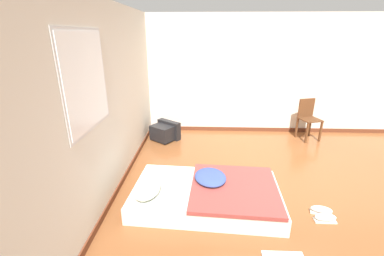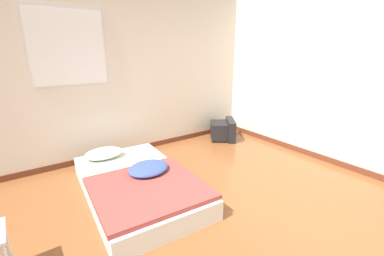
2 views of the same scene
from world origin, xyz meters
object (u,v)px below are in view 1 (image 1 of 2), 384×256
object	(u,v)px
sneaker_pair	(323,214)
crt_tv	(165,131)
mattress_bed	(207,193)
wooden_chair	(308,116)

from	to	relation	value
sneaker_pair	crt_tv	bearing A→B (deg)	43.81
crt_tv	sneaker_pair	bearing A→B (deg)	-136.19
mattress_bed	sneaker_pair	world-z (taller)	mattress_bed
mattress_bed	crt_tv	xyz separation A→B (m)	(2.20, 0.88, 0.04)
crt_tv	wooden_chair	xyz separation A→B (m)	(0.23, -3.09, 0.33)
mattress_bed	crt_tv	size ratio (longest dim) A/B	2.97
mattress_bed	crt_tv	distance (m)	2.37
crt_tv	wooden_chair	distance (m)	3.12
mattress_bed	wooden_chair	bearing A→B (deg)	-42.21
crt_tv	wooden_chair	size ratio (longest dim) A/B	0.78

